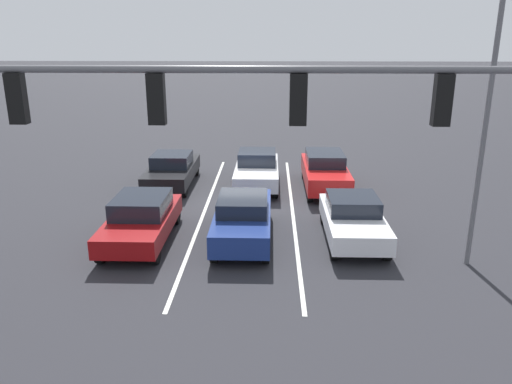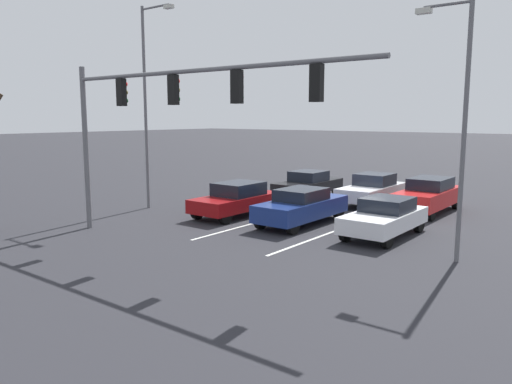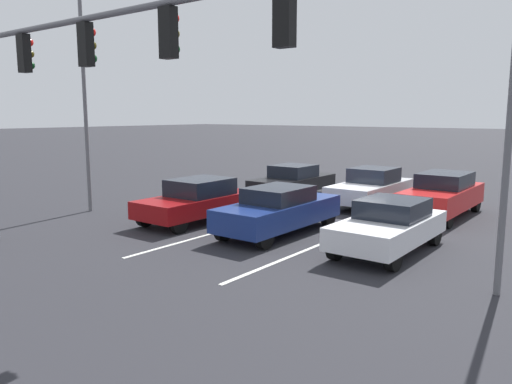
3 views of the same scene
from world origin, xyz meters
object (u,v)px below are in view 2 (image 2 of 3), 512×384
object	(u,v)px
car_maroon_rightlane_front	(237,199)
street_lamp_left_shoulder	(459,114)
car_red_leftlane_second	(428,195)
car_white_leftlane_front	(385,217)
street_lamp_right_shoulder	(148,96)
car_black_rightlane_second	(308,184)
car_silver_midlane_second	(373,189)
traffic_signal_gantry	(162,105)
car_navy_midlane_front	(302,206)

from	to	relation	value
car_maroon_rightlane_front	street_lamp_left_shoulder	distance (m)	10.43
car_maroon_rightlane_front	car_red_leftlane_second	bearing A→B (deg)	-137.44
car_white_leftlane_front	street_lamp_right_shoulder	world-z (taller)	street_lamp_right_shoulder
car_black_rightlane_second	street_lamp_right_shoulder	world-z (taller)	street_lamp_right_shoulder
car_silver_midlane_second	traffic_signal_gantry	size ratio (longest dim) A/B	0.37
car_red_leftlane_second	car_navy_midlane_front	bearing A→B (deg)	60.66
traffic_signal_gantry	car_red_leftlane_second	bearing A→B (deg)	-113.91
car_red_leftlane_second	traffic_signal_gantry	bearing A→B (deg)	66.09
car_white_leftlane_front	car_silver_midlane_second	xyz separation A→B (m)	(3.26, -6.02, 0.04)
car_silver_midlane_second	car_black_rightlane_second	bearing A→B (deg)	0.47
car_maroon_rightlane_front	traffic_signal_gantry	world-z (taller)	traffic_signal_gantry
car_black_rightlane_second	traffic_signal_gantry	size ratio (longest dim) A/B	0.37
car_navy_midlane_front	car_black_rightlane_second	world-z (taller)	car_navy_midlane_front
street_lamp_left_shoulder	car_white_leftlane_front	bearing A→B (deg)	-30.80
car_navy_midlane_front	car_black_rightlane_second	bearing A→B (deg)	-60.31
car_navy_midlane_front	car_white_leftlane_front	world-z (taller)	car_navy_midlane_front
car_maroon_rightlane_front	car_white_leftlane_front	world-z (taller)	car_maroon_rightlane_front
car_silver_midlane_second	car_navy_midlane_front	bearing A→B (deg)	87.43
car_navy_midlane_front	car_white_leftlane_front	bearing A→B (deg)	-178.75
car_red_leftlane_second	street_lamp_left_shoulder	size ratio (longest dim) A/B	0.61
car_maroon_rightlane_front	traffic_signal_gantry	distance (m)	6.89
car_silver_midlane_second	street_lamp_left_shoulder	xyz separation A→B (m)	(-6.15, 7.74, 3.64)
car_maroon_rightlane_front	street_lamp_right_shoulder	bearing A→B (deg)	15.11
car_maroon_rightlane_front	street_lamp_right_shoulder	size ratio (longest dim) A/B	0.47
car_red_leftlane_second	street_lamp_right_shoulder	distance (m)	13.67
car_silver_midlane_second	car_black_rightlane_second	world-z (taller)	car_silver_midlane_second
car_silver_midlane_second	car_black_rightlane_second	distance (m)	3.73
car_maroon_rightlane_front	street_lamp_right_shoulder	world-z (taller)	street_lamp_right_shoulder
car_white_leftlane_front	car_silver_midlane_second	world-z (taller)	car_silver_midlane_second
car_silver_midlane_second	car_black_rightlane_second	size ratio (longest dim) A/B	1.02
car_navy_midlane_front	traffic_signal_gantry	world-z (taller)	traffic_signal_gantry
car_red_leftlane_second	street_lamp_right_shoulder	size ratio (longest dim) A/B	0.50
car_white_leftlane_front	street_lamp_right_shoulder	xyz separation A→B (m)	(11.13, 1.48, 4.57)
car_maroon_rightlane_front	traffic_signal_gantry	bearing A→B (deg)	104.44
car_silver_midlane_second	street_lamp_right_shoulder	size ratio (longest dim) A/B	0.49
street_lamp_left_shoulder	car_navy_midlane_front	bearing A→B (deg)	-14.37
car_maroon_rightlane_front	car_red_leftlane_second	size ratio (longest dim) A/B	0.94
car_white_leftlane_front	traffic_signal_gantry	bearing A→B (deg)	46.94
car_maroon_rightlane_front	car_white_leftlane_front	size ratio (longest dim) A/B	1.06
car_red_leftlane_second	car_maroon_rightlane_front	bearing A→B (deg)	42.56
car_maroon_rightlane_front	car_white_leftlane_front	bearing A→B (deg)	-177.46
car_navy_midlane_front	car_silver_midlane_second	world-z (taller)	car_silver_midlane_second
car_red_leftlane_second	car_silver_midlane_second	bearing A→B (deg)	-8.05
car_white_leftlane_front	traffic_signal_gantry	distance (m)	8.82
car_black_rightlane_second	car_silver_midlane_second	bearing A→B (deg)	-179.53
car_white_leftlane_front	car_maroon_rightlane_front	bearing A→B (deg)	2.54
car_maroon_rightlane_front	car_silver_midlane_second	size ratio (longest dim) A/B	0.96
car_navy_midlane_front	street_lamp_left_shoulder	world-z (taller)	street_lamp_left_shoulder
car_black_rightlane_second	street_lamp_left_shoulder	world-z (taller)	street_lamp_left_shoulder
car_navy_midlane_front	street_lamp_left_shoulder	size ratio (longest dim) A/B	0.60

